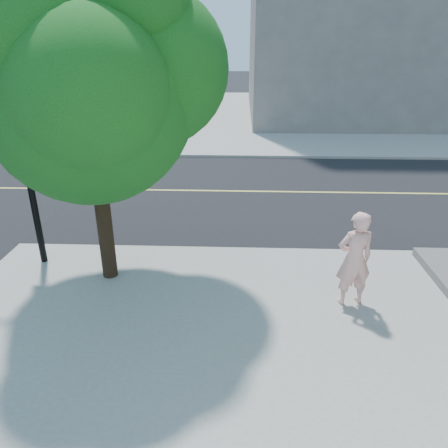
{
  "coord_description": "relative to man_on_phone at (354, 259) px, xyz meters",
  "views": [
    {
      "loc": [
        4.39,
        -9.1,
        4.65
      ],
      "look_at": [
        4.07,
        -1.33,
        1.3
      ],
      "focal_mm": 33.9,
      "sensor_mm": 36.0,
      "label": 1
    }
  ],
  "objects": [
    {
      "name": "road_ew",
      "position": [
        -6.47,
        6.74,
        -1.04
      ],
      "size": [
        140.0,
        9.0,
        0.01
      ],
      "primitive_type": "cube",
      "color": "black",
      "rests_on": "ground"
    },
    {
      "name": "ground",
      "position": [
        -6.47,
        2.24,
        -1.04
      ],
      "size": [
        140.0,
        140.0,
        0.0
      ],
      "primitive_type": "plane",
      "color": "black",
      "rests_on": "ground"
    },
    {
      "name": "man_on_phone",
      "position": [
        0.0,
        0.0,
        0.0
      ],
      "size": [
        0.74,
        0.56,
        1.84
      ],
      "primitive_type": "imported",
      "rotation": [
        0.0,
        0.0,
        3.33
      ],
      "color": "#FBB3AB",
      "rests_on": "sidewalk_se"
    },
    {
      "name": "street_tree",
      "position": [
        -4.7,
        0.84,
        3.1
      ],
      "size": [
        4.69,
        4.27,
        6.23
      ],
      "rotation": [
        0.0,
        0.0,
        0.39
      ],
      "color": "black",
      "rests_on": "sidewalk_se"
    },
    {
      "name": "sidewalk_ne",
      "position": [
        7.03,
        23.74,
        -0.98
      ],
      "size": [
        29.0,
        25.0,
        0.12
      ],
      "primitive_type": "cube",
      "color": "#9A9A94",
      "rests_on": "ground"
    },
    {
      "name": "filler_ne",
      "position": [
        7.53,
        24.24,
        6.08
      ],
      "size": [
        18.0,
        16.0,
        14.0
      ],
      "primitive_type": "cube",
      "color": "slate",
      "rests_on": "sidewalk_ne"
    }
  ]
}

